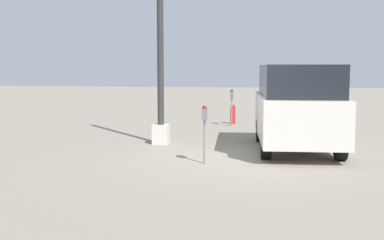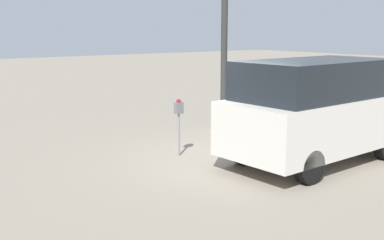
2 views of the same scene
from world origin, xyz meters
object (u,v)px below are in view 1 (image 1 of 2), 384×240
lamp_post (160,69)px  parked_van (297,105)px  parking_meter_far (232,99)px  fire_hydrant (233,114)px  parking_meter_near (205,121)px

lamp_post → parked_van: (-0.53, -3.74, -0.94)m
parked_van → lamp_post: bearing=79.0°
parking_meter_far → lamp_post: size_ratio=0.23×
lamp_post → fire_hydrant: bearing=-18.8°
parking_meter_far → parked_van: (-4.92, -2.00, 0.19)m
parking_meter_far → parking_meter_near: bearing=176.9°
parking_meter_far → lamp_post: lamp_post is taller
parking_meter_near → parked_van: (2.11, -2.18, 0.21)m
parking_meter_near → parking_meter_far: size_ratio=0.98×
parking_meter_far → parked_van: bearing=-159.6°
lamp_post → parked_van: bearing=-98.0°
lamp_post → fire_hydrant: lamp_post is taller
parking_meter_near → lamp_post: lamp_post is taller
parked_van → fire_hydrant: 6.04m
parking_meter_far → parked_van: parked_van is taller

